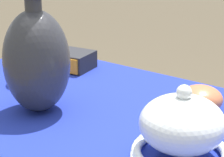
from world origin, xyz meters
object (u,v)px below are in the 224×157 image
(bowl_shallow_terracotta, at_px, (201,99))
(pot_squat_rose, at_px, (30,74))
(vase_tall_bulbous, at_px, (37,60))
(vase_dome_bell, at_px, (182,129))
(mosaic_tile_box, at_px, (72,60))

(bowl_shallow_terracotta, height_order, pot_squat_rose, bowl_shallow_terracotta)
(pot_squat_rose, bearing_deg, vase_tall_bulbous, -37.60)
(bowl_shallow_terracotta, bearing_deg, pot_squat_rose, -167.58)
(vase_dome_bell, relative_size, mosaic_tile_box, 1.55)
(vase_tall_bulbous, height_order, pot_squat_rose, vase_tall_bulbous)
(vase_tall_bulbous, xyz_separation_m, mosaic_tile_box, (-0.16, 0.32, -0.11))
(mosaic_tile_box, relative_size, bowl_shallow_terracotta, 1.25)
(vase_dome_bell, distance_m, mosaic_tile_box, 0.67)
(mosaic_tile_box, xyz_separation_m, bowl_shallow_terracotta, (0.52, -0.07, 0.01))
(bowl_shallow_terracotta, relative_size, pot_squat_rose, 0.94)
(bowl_shallow_terracotta, bearing_deg, vase_tall_bulbous, -144.61)
(vase_dome_bell, relative_size, pot_squat_rose, 1.81)
(vase_dome_bell, bearing_deg, pot_squat_rose, 167.68)
(vase_dome_bell, bearing_deg, bowl_shallow_terracotta, 106.26)
(vase_dome_bell, distance_m, bowl_shallow_terracotta, 0.26)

